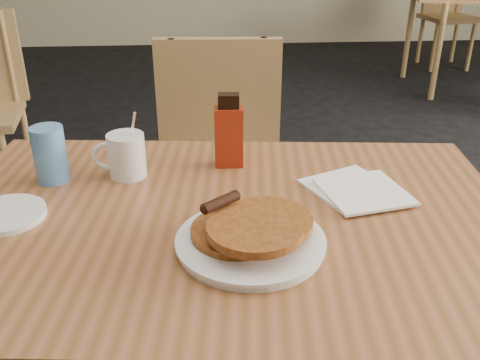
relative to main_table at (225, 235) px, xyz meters
name	(u,v)px	position (x,y,z in m)	size (l,w,h in m)	color
main_table	(225,235)	(0.00, 0.00, 0.00)	(1.25, 0.90, 0.75)	#9D5A37
chair_main_far	(221,157)	(0.02, 0.73, -0.16)	(0.44, 0.44, 0.92)	#A8834F
chair_neighbor_far	(447,4)	(2.19, 3.99, -0.16)	(0.49, 0.49, 0.91)	#A8834F
pancake_plate	(251,235)	(0.04, -0.11, 0.07)	(0.26, 0.26, 0.08)	white
coffee_mug	(125,155)	(-0.21, 0.19, 0.09)	(0.12, 0.08, 0.15)	white
syrup_bottle	(229,133)	(0.02, 0.23, 0.12)	(0.07, 0.04, 0.17)	maroon
napkin_stack	(357,190)	(0.28, 0.08, 0.05)	(0.23, 0.24, 0.01)	white
blue_tumbler	(50,154)	(-0.37, 0.18, 0.11)	(0.07, 0.07, 0.12)	#558FC7
side_saucer	(6,215)	(-0.42, 0.02, 0.05)	(0.15, 0.15, 0.01)	white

